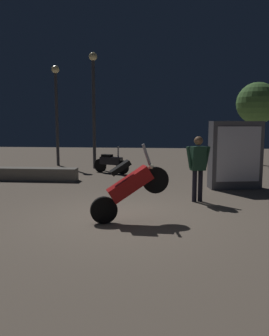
# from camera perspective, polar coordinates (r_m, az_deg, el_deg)

# --- Properties ---
(ground_plane) EXTENTS (40.00, 40.00, 0.00)m
(ground_plane) POSITION_cam_1_polar(r_m,az_deg,el_deg) (7.55, -2.09, -8.20)
(ground_plane) COLOR #756656
(motorcycle_red_foreground) EXTENTS (1.60, 0.63, 1.63)m
(motorcycle_red_foreground) POSITION_cam_1_polar(r_m,az_deg,el_deg) (7.03, -0.80, -3.16)
(motorcycle_red_foreground) COLOR black
(motorcycle_red_foreground) RESTS_ON ground_plane
(motorcycle_black_parked_left) EXTENTS (1.54, 0.81, 1.11)m
(motorcycle_black_parked_left) POSITION_cam_1_polar(r_m,az_deg,el_deg) (13.83, -3.96, 0.93)
(motorcycle_black_parked_left) COLOR black
(motorcycle_black_parked_left) RESTS_ON ground_plane
(person_rider_beside) EXTENTS (0.66, 0.33, 1.71)m
(person_rider_beside) POSITION_cam_1_polar(r_m,az_deg,el_deg) (8.94, 10.60, 0.85)
(person_rider_beside) COLOR black
(person_rider_beside) RESTS_ON ground_plane
(streetlamp_near) EXTENTS (0.36, 0.36, 5.05)m
(streetlamp_near) POSITION_cam_1_polar(r_m,az_deg,el_deg) (15.29, -6.88, 11.93)
(streetlamp_near) COLOR #38383D
(streetlamp_near) RESTS_ON ground_plane
(streetlamp_far) EXTENTS (0.36, 0.36, 4.66)m
(streetlamp_far) POSITION_cam_1_polar(r_m,az_deg,el_deg) (16.61, -12.98, 10.71)
(streetlamp_far) COLOR #38383D
(streetlamp_far) RESTS_ON ground_plane
(tree_left_bg) EXTENTS (1.99, 1.99, 3.96)m
(tree_left_bg) POSITION_cam_1_polar(r_m,az_deg,el_deg) (17.63, 19.91, 10.10)
(tree_left_bg) COLOR #4C331E
(tree_left_bg) RESTS_ON ground_plane
(kiosk_billboard) EXTENTS (1.66, 0.79, 2.10)m
(kiosk_billboard) POSITION_cam_1_polar(r_m,az_deg,el_deg) (11.03, 16.58, 2.11)
(kiosk_billboard) COLOR #595960
(kiosk_billboard) RESTS_ON ground_plane
(planter_wall_low) EXTENTS (3.90, 0.50, 0.45)m
(planter_wall_low) POSITION_cam_1_polar(r_m,az_deg,el_deg) (12.79, -18.14, -0.96)
(planter_wall_low) COLOR gray
(planter_wall_low) RESTS_ON ground_plane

